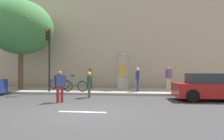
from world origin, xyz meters
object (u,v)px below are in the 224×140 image
Objects in this scene: street_tree at (21,28)px; pedestrian_with_backpack at (90,77)px; traffic_light at (49,50)px; pedestrian_tallest at (169,76)px; parked_car_silver at (216,87)px; bicycle_upright at (75,86)px; pedestrian_in_red_top at (89,83)px; bicycle_leaning at (59,84)px; pedestrian_in_dark_shirt at (138,78)px; pedestrian_in_light_jacket at (60,84)px; poster_column at (123,71)px.

street_tree is 6.43m from pedestrian_with_backpack.
traffic_light is 2.41× the size of pedestrian_tallest.
bicycle_upright is at bearing 166.27° from parked_car_silver.
pedestrian_in_red_top is 0.85× the size of bicycle_leaning.
traffic_light is at bearing -171.30° from pedestrian_in_dark_shirt.
parked_car_silver is at bearing 11.30° from pedestrian_in_light_jacket.
poster_column is 6.35m from parked_car_silver.
traffic_light reaches higher than pedestrian_in_dark_shirt.
street_tree is at bearing 151.96° from traffic_light.
parked_car_silver reaches higher than bicycle_leaning.
pedestrian_in_dark_shirt reaches higher than parked_car_silver.
traffic_light is at bearing -167.86° from bicycle_upright.
pedestrian_with_backpack reaches higher than bicycle_upright.
pedestrian_with_backpack is (-5.93, 0.18, -0.09)m from pedestrian_tallest.
traffic_light is 3.80m from street_tree.
bicycle_leaning is 10.69m from parked_car_silver.
traffic_light is 2.96m from bicycle_upright.
pedestrian_with_backpack is (-3.66, 1.64, -0.02)m from pedestrian_in_dark_shirt.
bicycle_leaning is (-5.99, 1.29, -0.55)m from pedestrian_in_dark_shirt.
traffic_light is 3.98m from pedestrian_in_red_top.
parked_car_silver is (8.18, -2.00, 0.14)m from bicycle_upright.
pedestrian_in_dark_shirt is at bearing 39.31° from pedestrian_in_red_top.
bicycle_upright is at bearing 12.14° from traffic_light.
pedestrian_in_light_jacket is 8.26m from pedestrian_tallest.
pedestrian_with_backpack reaches higher than pedestrian_in_red_top.
traffic_light is 2.34× the size of bicycle_upright.
pedestrian_tallest is (3.35, 0.26, -0.40)m from poster_column.
bicycle_upright is (-3.11, -1.73, -1.02)m from poster_column.
pedestrian_tallest is at bearing 4.12° from street_tree.
traffic_light is at bearing -28.04° from street_tree.
poster_column is at bearing -1.06° from bicycle_leaning.
traffic_light is 4.31m from pedestrian_in_light_jacket.
pedestrian_tallest reaches higher than parked_car_silver.
pedestrian_in_red_top is at bearing 177.95° from parked_car_silver.
pedestrian_tallest is at bearing 1.17° from bicycle_leaning.
pedestrian_with_backpack is at bearing 76.37° from bicycle_upright.
pedestrian_in_red_top is 3.62m from pedestrian_in_dark_shirt.
street_tree is 3.85× the size of bicycle_leaning.
pedestrian_in_light_jacket is 1.03× the size of pedestrian_in_red_top.
pedestrian_in_dark_shirt is at bearing -48.07° from poster_column.
pedestrian_tallest is at bearing 42.30° from pedestrian_in_light_jacket.
pedestrian_with_backpack reaches higher than parked_car_silver.
street_tree reaches higher than bicycle_upright.
pedestrian_tallest is at bearing 17.15° from bicycle_upright.
poster_column is 1.88× the size of pedestrian_in_red_top.
pedestrian_with_backpack is 2.41m from bicycle_leaning.
street_tree is at bearing -167.37° from bicycle_leaning.
street_tree reaches higher than pedestrian_tallest.
poster_column is 0.41× the size of street_tree.
pedestrian_in_red_top is at bearing -143.52° from pedestrian_tallest.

